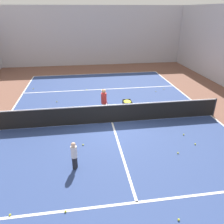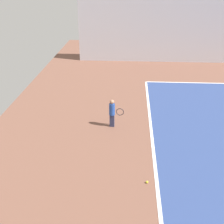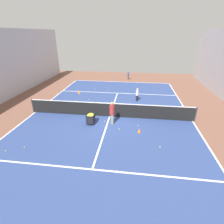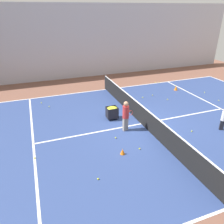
{
  "view_description": "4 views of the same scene",
  "coord_description": "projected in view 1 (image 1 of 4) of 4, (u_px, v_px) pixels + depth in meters",
  "views": [
    {
      "loc": [
        -1.56,
        -10.61,
        5.72
      ],
      "look_at": [
        0.0,
        0.0,
        0.65
      ],
      "focal_mm": 35.0,
      "sensor_mm": 36.0,
      "label": 1
    },
    {
      "loc": [
        9.48,
        -10.98,
        5.32
      ],
      "look_at": [
        -0.81,
        -11.64,
        0.59
      ],
      "focal_mm": 50.0,
      "sensor_mm": 36.0,
      "label": 2
    },
    {
      "loc": [
        -1.71,
        11.63,
        5.72
      ],
      "look_at": [
        -0.32,
        1.09,
        0.88
      ],
      "focal_mm": 28.0,
      "sensor_mm": 36.0,
      "label": 3
    },
    {
      "loc": [
        -9.25,
        5.14,
        5.72
      ],
      "look_at": [
        1.12,
        1.28,
        0.43
      ],
      "focal_mm": 35.0,
      "sensor_mm": 36.0,
      "label": 4
    }
  ],
  "objects": [
    {
      "name": "ground_plane",
      "position": [
        112.0,
        123.0,
        12.14
      ],
      "size": [
        32.27,
        32.27,
        0.0
      ],
      "primitive_type": "plane",
      "color": "brown"
    },
    {
      "name": "court_playing_area",
      "position": [
        112.0,
        123.0,
        12.14
      ],
      "size": [
        11.89,
        20.4,
        0.0
      ],
      "color": "navy",
      "rests_on": "ground"
    },
    {
      "name": "line_baseline_far",
      "position": [
        97.0,
        74.0,
        21.27
      ],
      "size": [
        11.89,
        0.1,
        0.0
      ],
      "primitive_type": "cube",
      "color": "white",
      "rests_on": "ground"
    },
    {
      "name": "line_sideline_right",
      "position": [
        211.0,
        116.0,
        12.92
      ],
      "size": [
        0.1,
        20.4,
        0.0
      ],
      "primitive_type": "cube",
      "color": "white",
      "rests_on": "ground"
    },
    {
      "name": "line_service_near",
      "position": [
        137.0,
        202.0,
        7.12
      ],
      "size": [
        11.89,
        0.1,
        0.0
      ],
      "primitive_type": "cube",
      "color": "white",
      "rests_on": "ground"
    },
    {
      "name": "line_service_far",
      "position": [
        102.0,
        89.0,
        17.16
      ],
      "size": [
        11.89,
        0.1,
        0.0
      ],
      "primitive_type": "cube",
      "color": "white",
      "rests_on": "ground"
    },
    {
      "name": "line_centre_service",
      "position": [
        112.0,
        123.0,
        12.14
      ],
      "size": [
        0.1,
        11.22,
        0.0
      ],
      "primitive_type": "cube",
      "color": "white",
      "rests_on": "ground"
    },
    {
      "name": "hall_enclosure_far",
      "position": [
        93.0,
        36.0,
        23.55
      ],
      "size": [
        19.75,
        0.15,
        6.12
      ],
      "color": "silver",
      "rests_on": "ground"
    },
    {
      "name": "tennis_net",
      "position": [
        112.0,
        113.0,
        11.9
      ],
      "size": [
        12.19,
        0.1,
        1.09
      ],
      "color": "#2D2D33",
      "rests_on": "ground"
    },
    {
      "name": "coach_at_net",
      "position": [
        104.0,
        100.0,
        12.68
      ],
      "size": [
        0.38,
        0.65,
        1.61
      ],
      "rotation": [
        0.0,
        0.0,
        -1.36
      ],
      "color": "gray",
      "rests_on": "ground"
    },
    {
      "name": "child_midcourt",
      "position": [
        74.0,
        154.0,
        8.37
      ],
      "size": [
        0.33,
        0.33,
        1.21
      ],
      "rotation": [
        0.0,
        0.0,
        1.01
      ],
      "color": "black",
      "rests_on": "ground"
    },
    {
      "name": "ball_cart",
      "position": [
        127.0,
        104.0,
        13.22
      ],
      "size": [
        0.5,
        0.62,
        0.74
      ],
      "color": "black",
      "rests_on": "ground"
    },
    {
      "name": "training_cone_0",
      "position": [
        73.0,
        108.0,
        13.61
      ],
      "size": [
        0.2,
        0.2,
        0.27
      ],
      "primitive_type": "cone",
      "color": "orange",
      "rests_on": "ground"
    },
    {
      "name": "tennis_ball_0",
      "position": [
        33.0,
        89.0,
        17.23
      ],
      "size": [
        0.07,
        0.07,
        0.07
      ],
      "primitive_type": "sphere",
      "color": "yellow",
      "rests_on": "ground"
    },
    {
      "name": "tennis_ball_1",
      "position": [
        184.0,
        135.0,
        10.91
      ],
      "size": [
        0.07,
        0.07,
        0.07
      ],
      "primitive_type": "sphere",
      "color": "yellow",
      "rests_on": "ground"
    },
    {
      "name": "tennis_ball_3",
      "position": [
        10.0,
        215.0,
        6.66
      ],
      "size": [
        0.07,
        0.07,
        0.07
      ],
      "primitive_type": "sphere",
      "color": "yellow",
      "rests_on": "ground"
    },
    {
      "name": "tennis_ball_4",
      "position": [
        179.0,
        220.0,
        6.5
      ],
      "size": [
        0.07,
        0.07,
        0.07
      ],
      "primitive_type": "sphere",
      "color": "yellow",
      "rests_on": "ground"
    },
    {
      "name": "tennis_ball_5",
      "position": [
        195.0,
        144.0,
        10.15
      ],
      "size": [
        0.07,
        0.07,
        0.07
      ],
      "primitive_type": "sphere",
      "color": "yellow",
      "rests_on": "ground"
    },
    {
      "name": "tennis_ball_7",
      "position": [
        156.0,
        91.0,
        16.67
      ],
      "size": [
        0.07,
        0.07,
        0.07
      ],
      "primitive_type": "sphere",
      "color": "yellow",
      "rests_on": "ground"
    },
    {
      "name": "tennis_ball_9",
      "position": [
        57.0,
        102.0,
        14.8
      ],
      "size": [
        0.07,
        0.07,
        0.07
      ],
      "primitive_type": "sphere",
      "color": "yellow",
      "rests_on": "ground"
    },
    {
      "name": "tennis_ball_10",
      "position": [
        83.0,
        145.0,
        10.09
      ],
      "size": [
        0.07,
        0.07,
        0.07
      ],
      "primitive_type": "sphere",
      "color": "yellow",
      "rests_on": "ground"
    },
    {
      "name": "tennis_ball_11",
      "position": [
        87.0,
        90.0,
        16.99
      ],
      "size": [
        0.07,
        0.07,
        0.07
      ],
      "primitive_type": "sphere",
      "color": "yellow",
      "rests_on": "ground"
    },
    {
      "name": "tennis_ball_12",
      "position": [
        178.0,
        153.0,
        9.52
      ],
      "size": [
        0.07,
        0.07,
        0.07
      ],
      "primitive_type": "sphere",
      "color": "yellow",
      "rests_on": "ground"
    },
    {
      "name": "tennis_ball_14",
      "position": [
        94.0,
        109.0,
        13.66
      ],
      "size": [
        0.07,
        0.07,
        0.07
      ],
      "primitive_type": "sphere",
      "color": "yellow",
      "rests_on": "ground"
    },
    {
      "name": "tennis_ball_15",
      "position": [
        114.0,
        115.0,
        12.93
      ],
      "size": [
        0.07,
        0.07,
        0.07
      ],
      "primitive_type": "sphere",
      "color": "yellow",
      "rests_on": "ground"
    },
    {
      "name": "tennis_ball_16",
      "position": [
        74.0,
        115.0,
        12.89
      ],
      "size": [
        0.07,
        0.07,
        0.07
      ],
      "primitive_type": "sphere",
      "color": "yellow",
      "rests_on": "ground"
    },
    {
      "name": "tennis_ball_17",
      "position": [
        164.0,
        89.0,
        17.15
      ],
      "size": [
        0.07,
        0.07,
        0.07
      ],
      "primitive_type": "sphere",
      "color": "yellow",
      "rests_on": "ground"
    },
    {
      "name": "tennis_ball_19",
      "position": [
        65.0,
        211.0,
        6.77
      ],
      "size": [
        0.07,
        0.07,
        0.07
      ],
      "primitive_type": "sphere",
      "color": "yellow",
      "rests_on": "ground"
    }
  ]
}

